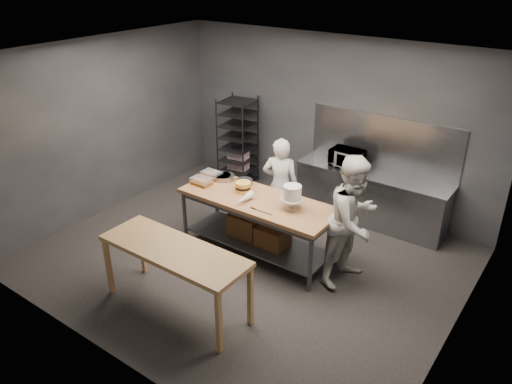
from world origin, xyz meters
TOP-DOWN VIEW (x-y plane):
  - ground at (0.00, 0.00)m, footprint 6.00×6.00m
  - back_wall at (0.00, 2.50)m, footprint 6.00×0.04m
  - work_table at (0.02, 0.28)m, footprint 2.40×0.90m
  - near_counter at (-0.03, -1.42)m, footprint 2.00×0.70m
  - back_counter at (1.00, 2.18)m, footprint 2.60×0.60m
  - splashback_panel at (1.00, 2.48)m, footprint 2.60×0.02m
  - speed_rack at (-1.75, 2.10)m, footprint 0.69×0.73m
  - chef_behind at (-0.08, 1.05)m, footprint 0.69×0.57m
  - chef_right at (1.48, 0.47)m, footprint 0.86×1.02m
  - microwave at (0.51, 2.18)m, footprint 0.54×0.37m
  - frosted_cake_stand at (0.61, 0.29)m, footprint 0.34×0.34m
  - layer_cake at (-0.28, 0.32)m, footprint 0.23×0.23m
  - cake_pans at (-0.73, 0.52)m, footprint 0.69×0.34m
  - piping_bag at (-0.05, 0.04)m, footprint 0.12×0.38m
  - offset_spatula at (0.26, -0.03)m, footprint 0.36×0.02m
  - pastry_clamshells at (-0.98, 0.29)m, footprint 0.34×0.49m

SIDE VIEW (x-z plane):
  - ground at x=0.00m, z-range 0.00..0.00m
  - back_counter at x=1.00m, z-range 0.00..0.90m
  - work_table at x=0.02m, z-range 0.11..1.03m
  - chef_behind at x=-0.08m, z-range 0.00..1.61m
  - near_counter at x=-0.03m, z-range 0.36..1.26m
  - speed_rack at x=-1.75m, z-range -0.02..1.73m
  - offset_spatula at x=0.26m, z-range 0.92..0.93m
  - chef_right at x=1.48m, z-range 0.00..1.86m
  - cake_pans at x=-0.73m, z-range 0.92..0.99m
  - pastry_clamshells at x=-0.98m, z-range 0.92..1.03m
  - piping_bag at x=-0.05m, z-range 0.92..1.04m
  - layer_cake at x=-0.28m, z-range 0.92..1.08m
  - microwave at x=0.51m, z-range 0.90..1.20m
  - frosted_cake_stand at x=0.61m, z-range 0.97..1.33m
  - splashback_panel at x=1.00m, z-range 0.90..1.80m
  - back_wall at x=0.00m, z-range 0.00..3.00m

